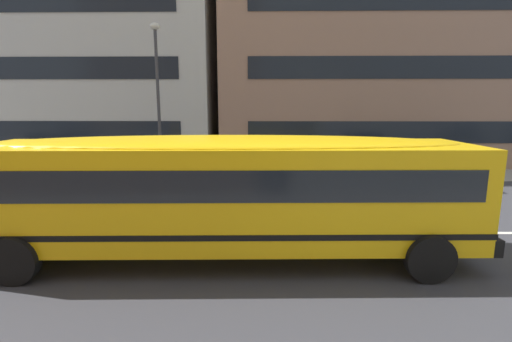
# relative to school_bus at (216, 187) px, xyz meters

# --- Properties ---
(ground_plane) EXTENTS (400.00, 400.00, 0.00)m
(ground_plane) POSITION_rel_school_bus_xyz_m (1.11, 1.66, -1.58)
(ground_plane) COLOR #38383D
(sidewalk_far) EXTENTS (120.00, 3.00, 0.01)m
(sidewalk_far) POSITION_rel_school_bus_xyz_m (1.11, 9.72, -1.57)
(sidewalk_far) COLOR gray
(sidewalk_far) RESTS_ON ground_plane
(lane_centreline) EXTENTS (110.00, 0.16, 0.01)m
(lane_centreline) POSITION_rel_school_bus_xyz_m (1.11, 1.66, -1.57)
(lane_centreline) COLOR silver
(lane_centreline) RESTS_ON ground_plane
(school_bus) EXTENTS (11.93, 2.84, 2.65)m
(school_bus) POSITION_rel_school_bus_xyz_m (0.00, 0.00, 0.00)
(school_bus) COLOR yellow
(school_bus) RESTS_ON ground_plane
(parked_car_green_by_entrance) EXTENTS (3.96, 2.00, 1.64)m
(parked_car_green_by_entrance) POSITION_rel_school_bus_xyz_m (7.25, 7.08, -0.73)
(parked_car_green_by_entrance) COLOR #236038
(parked_car_green_by_entrance) RESTS_ON ground_plane
(street_lamp) EXTENTS (0.44, 0.44, 6.80)m
(street_lamp) POSITION_rel_school_bus_xyz_m (-3.72, 9.02, 2.74)
(street_lamp) COLOR #38383D
(street_lamp) RESTS_ON ground_plane
(apartment_block_far_left) EXTENTS (17.32, 13.39, 19.70)m
(apartment_block_far_left) POSITION_rel_school_bus_xyz_m (-10.53, 17.89, 8.27)
(apartment_block_far_left) COLOR #B7B7B2
(apartment_block_far_left) RESTS_ON ground_plane
(apartment_block_far_centre) EXTENTS (18.96, 13.82, 13.30)m
(apartment_block_far_centre) POSITION_rel_school_bus_xyz_m (8.18, 18.10, 5.07)
(apartment_block_far_centre) COLOR #93705B
(apartment_block_far_centre) RESTS_ON ground_plane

